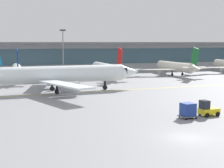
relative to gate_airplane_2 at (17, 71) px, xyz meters
The scene contains 10 objects.
ground_plane 60.02m from the gate_airplane_2, 76.26° to the right, with size 400.00×400.00×0.00m, color gray.
taxiway_centreline_stripe 26.14m from the gate_airplane_2, 72.16° to the right, with size 110.00×0.36×0.01m, color yellow.
terminal_concourse 29.26m from the gate_airplane_2, 60.77° to the left, with size 178.47×11.00×9.60m.
gate_airplane_2 is the anchor object (origin of this frame).
gate_airplane_3 23.56m from the gate_airplane_2, ahead, with size 23.32×25.08×8.31m.
gate_airplane_4 44.52m from the gate_airplane_2, ahead, with size 23.33×25.07×8.31m.
taxiing_regional_jet 24.03m from the gate_airplane_2, 71.69° to the right, with size 33.19×30.79×10.99m.
baggage_tug 54.78m from the gate_airplane_2, 66.33° to the right, with size 2.74×1.87×2.10m.
cargo_dolly_lead 53.94m from the gate_airplane_2, 69.47° to the right, with size 2.26×1.82×1.94m.
apron_light_mast_1 22.34m from the gate_airplane_2, 49.05° to the left, with size 1.80×0.36×13.43m.
Camera 1 is at (-17.13, -29.55, 9.50)m, focal length 54.66 mm.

